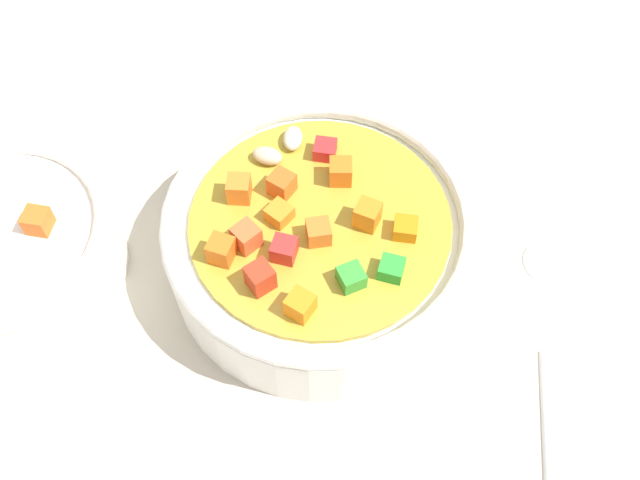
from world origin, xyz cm
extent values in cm
cube|color=#BAB2A0|center=(0.00, 0.00, -1.00)|extent=(140.00, 140.00, 2.00)
cylinder|color=white|center=(0.00, 0.00, 2.46)|extent=(20.30, 20.30, 4.92)
torus|color=white|center=(0.00, 0.00, 5.32)|extent=(20.42, 20.42, 1.34)
cylinder|color=gold|center=(0.00, 0.00, 5.12)|extent=(16.85, 16.85, 0.40)
cube|color=orange|center=(-2.59, 0.02, 5.83)|extent=(2.04, 2.04, 1.02)
cube|color=red|center=(-2.02, -2.76, 5.99)|extent=(1.72, 1.72, 1.35)
cube|color=red|center=(0.22, 5.36, 5.84)|extent=(1.60, 1.60, 1.04)
cube|color=red|center=(-3.25, -4.91, 6.19)|extent=(2.05, 2.05, 1.74)
cube|color=orange|center=(1.14, 3.35, 6.11)|extent=(1.53, 1.53, 1.60)
ellipsoid|color=beige|center=(-2.24, 6.24, 5.81)|extent=(1.31, 2.04, 0.98)
cube|color=#D75C20|center=(-2.61, 2.13, 6.08)|extent=(1.99, 1.99, 1.53)
cube|color=orange|center=(0.14, -1.36, 6.00)|extent=(1.75, 1.75, 1.36)
ellipsoid|color=beige|center=(-3.80, 4.59, 5.83)|extent=(2.31, 1.79, 1.03)
cube|color=orange|center=(-5.82, -3.11, 6.13)|extent=(1.81, 1.81, 1.63)
cube|color=#D35E2F|center=(-4.41, -2.05, 6.12)|extent=(2.06, 2.06, 1.60)
cube|color=orange|center=(-0.75, -6.52, 6.06)|extent=(1.98, 1.98, 1.49)
cube|color=green|center=(4.54, -3.61, 5.84)|extent=(1.74, 1.74, 1.05)
cube|color=orange|center=(2.98, 0.43, 6.18)|extent=(1.88, 1.88, 1.72)
cube|color=orange|center=(-5.30, 1.52, 6.16)|extent=(1.47, 1.47, 1.69)
cube|color=green|center=(2.14, -4.40, 5.92)|extent=(1.97, 1.97, 1.21)
cube|color=orange|center=(5.38, -0.65, 5.85)|extent=(1.58, 1.58, 1.06)
cylinder|color=silver|center=(14.56, -12.43, 0.39)|extent=(1.60, 13.18, 0.78)
ellipsoid|color=silver|center=(15.41, 1.01, 0.48)|extent=(2.74, 3.27, 0.95)
cylinder|color=white|center=(-20.90, -1.83, 2.29)|extent=(15.20, 15.20, 4.57)
cube|color=orange|center=(-17.95, -1.20, 5.33)|extent=(1.69, 1.69, 1.52)
camera|label=1|loc=(1.63, -25.96, 43.78)|focal=40.95mm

